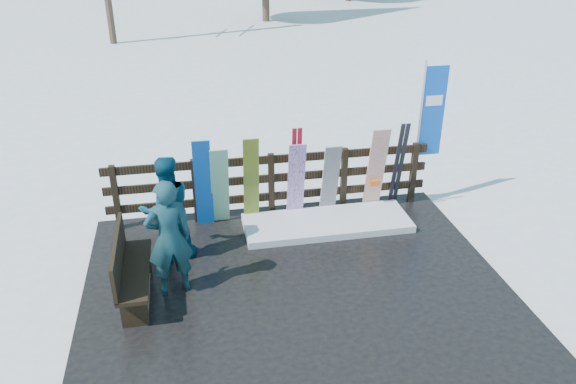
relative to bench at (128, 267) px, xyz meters
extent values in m
plane|color=white|center=(2.29, -0.18, -0.60)|extent=(700.00, 700.00, 0.00)
cube|color=black|center=(2.29, -0.18, -0.56)|extent=(6.00, 5.00, 0.08)
cube|color=black|center=(-0.31, 2.02, 0.06)|extent=(0.10, 0.10, 1.15)
cube|color=black|center=(0.99, 2.02, 0.06)|extent=(0.10, 0.10, 1.15)
cube|color=black|center=(2.29, 2.02, 0.06)|extent=(0.10, 0.10, 1.15)
cube|color=black|center=(3.59, 2.02, 0.06)|extent=(0.10, 0.10, 1.15)
cube|color=black|center=(4.89, 2.02, 0.06)|extent=(0.10, 0.10, 1.15)
cube|color=black|center=(2.29, 2.02, -0.17)|extent=(5.60, 0.05, 0.14)
cube|color=black|center=(2.29, 2.02, 0.18)|extent=(5.60, 0.05, 0.14)
cube|color=black|center=(2.29, 2.02, 0.53)|extent=(5.60, 0.05, 0.14)
cube|color=white|center=(3.14, 1.42, -0.46)|extent=(2.81, 1.00, 0.12)
cube|color=black|center=(0.07, 0.00, -0.07)|extent=(0.40, 1.50, 0.06)
cube|color=black|center=(0.07, -0.60, -0.29)|extent=(0.34, 0.06, 0.45)
cube|color=black|center=(0.07, 0.60, -0.29)|extent=(0.34, 0.06, 0.45)
cube|color=black|center=(-0.11, 0.00, 0.20)|extent=(0.05, 1.50, 0.50)
cube|color=blue|center=(1.12, 1.80, 0.29)|extent=(0.29, 0.27, 1.61)
cube|color=white|center=(1.39, 1.80, 0.21)|extent=(0.29, 0.39, 1.46)
cube|color=#B6D127|center=(1.92, 1.80, 0.27)|extent=(0.26, 0.25, 1.58)
cube|color=white|center=(2.68, 1.80, 0.20)|extent=(0.29, 0.28, 1.43)
cube|color=black|center=(3.28, 1.80, 0.16)|extent=(0.29, 0.34, 1.35)
cube|color=white|center=(4.09, 1.80, 0.29)|extent=(0.31, 0.36, 1.60)
cube|color=#A91423|center=(2.65, 1.87, 0.32)|extent=(0.07, 0.17, 1.66)
cube|color=#A91423|center=(2.74, 1.87, 0.32)|extent=(0.07, 0.17, 1.66)
cube|color=black|center=(4.48, 1.87, 0.31)|extent=(0.08, 0.34, 1.65)
cube|color=black|center=(4.57, 1.87, 0.31)|extent=(0.08, 0.34, 1.65)
cylinder|color=silver|center=(4.93, 2.07, 0.78)|extent=(0.04, 0.04, 2.60)
cube|color=blue|center=(5.15, 2.07, 1.18)|extent=(0.42, 0.02, 1.60)
imported|color=#1B5751|center=(0.57, 0.08, 0.34)|extent=(0.69, 0.53, 1.72)
imported|color=navy|center=(0.54, 0.97, 0.32)|extent=(0.94, 0.80, 1.67)
camera|label=1|loc=(0.92, -6.59, 4.29)|focal=35.00mm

